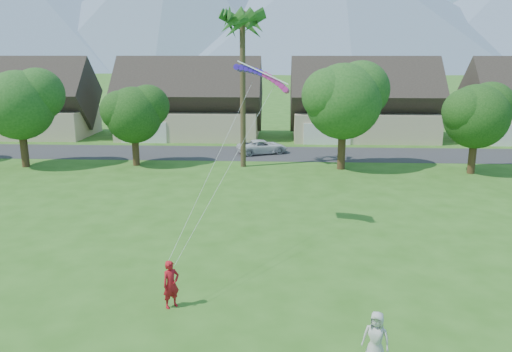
# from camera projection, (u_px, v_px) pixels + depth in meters

# --- Properties ---
(street) EXTENTS (90.00, 7.00, 0.01)m
(street) POSITION_uv_depth(u_px,v_px,m) (269.00, 154.00, 46.67)
(street) COLOR #2D2D30
(street) RESTS_ON ground
(kite_flyer) EXTENTS (0.79, 0.77, 1.82)m
(kite_flyer) POSITION_uv_depth(u_px,v_px,m) (171.00, 284.00, 18.39)
(kite_flyer) COLOR #A9131C
(kite_flyer) RESTS_ON ground
(watcher) EXTENTS (0.97, 0.81, 1.69)m
(watcher) POSITION_uv_depth(u_px,v_px,m) (376.00, 338.00, 15.05)
(watcher) COLOR #B2B2AE
(watcher) RESTS_ON ground
(parked_car) EXTENTS (5.16, 3.84, 1.30)m
(parked_car) POSITION_uv_depth(u_px,v_px,m) (262.00, 147.00, 46.55)
(parked_car) COLOR silver
(parked_car) RESTS_ON ground
(mountain_ridge) EXTENTS (540.00, 240.00, 70.00)m
(mountain_ridge) POSITION_uv_depth(u_px,v_px,m) (300.00, 13.00, 258.17)
(mountain_ridge) COLOR slate
(mountain_ridge) RESTS_ON ground
(houses_row) EXTENTS (72.75, 8.19, 8.86)m
(houses_row) POSITION_uv_depth(u_px,v_px,m) (276.00, 107.00, 54.53)
(houses_row) COLOR beige
(houses_row) RESTS_ON ground
(tree_row) EXTENTS (62.27, 6.67, 8.45)m
(tree_row) POSITION_uv_depth(u_px,v_px,m) (253.00, 108.00, 39.65)
(tree_row) COLOR #47301C
(tree_row) RESTS_ON ground
(fan_palm) EXTENTS (3.00, 3.00, 13.80)m
(fan_palm) POSITION_uv_depth(u_px,v_px,m) (242.00, 18.00, 38.59)
(fan_palm) COLOR #4C3D26
(fan_palm) RESTS_ON ground
(parafoil_kite) EXTENTS (3.06, 1.24, 0.50)m
(parafoil_kite) POSITION_uv_depth(u_px,v_px,m) (264.00, 74.00, 25.02)
(parafoil_kite) COLOR #3517B1
(parafoil_kite) RESTS_ON ground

